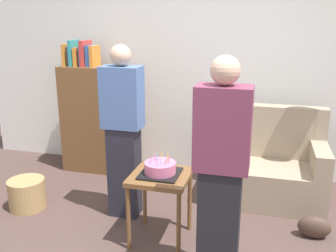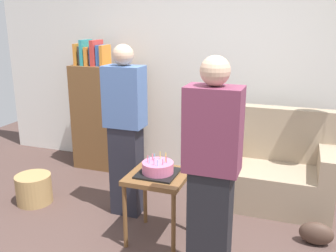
% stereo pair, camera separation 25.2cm
% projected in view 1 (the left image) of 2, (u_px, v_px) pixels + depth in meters
% --- Properties ---
extents(wall_back, '(6.00, 0.10, 2.70)m').
position_uv_depth(wall_back, '(209.00, 62.00, 4.42)').
color(wall_back, silver).
rests_on(wall_back, ground_plane).
extents(couch, '(1.10, 0.70, 0.96)m').
position_uv_depth(couch, '(269.00, 168.00, 3.91)').
color(couch, gray).
rests_on(couch, ground_plane).
extents(bookshelf, '(0.80, 0.36, 1.60)m').
position_uv_depth(bookshelf, '(95.00, 116.00, 4.59)').
color(bookshelf, brown).
rests_on(bookshelf, ground_plane).
extents(side_table, '(0.48, 0.48, 0.60)m').
position_uv_depth(side_table, '(160.00, 185.00, 3.11)').
color(side_table, brown).
rests_on(side_table, ground_plane).
extents(birthday_cake, '(0.32, 0.32, 0.17)m').
position_uv_depth(birthday_cake, '(160.00, 169.00, 3.07)').
color(birthday_cake, black).
rests_on(birthday_cake, side_table).
extents(person_blowing_candles, '(0.36, 0.22, 1.63)m').
position_uv_depth(person_blowing_candles, '(123.00, 132.00, 3.45)').
color(person_blowing_candles, '#23232D').
rests_on(person_blowing_candles, ground_plane).
extents(person_holding_cake, '(0.36, 0.22, 1.63)m').
position_uv_depth(person_holding_cake, '(221.00, 176.00, 2.49)').
color(person_holding_cake, black).
rests_on(person_holding_cake, ground_plane).
extents(wicker_basket, '(0.36, 0.36, 0.30)m').
position_uv_depth(wicker_basket, '(27.00, 194.00, 3.75)').
color(wicker_basket, '#A88451').
rests_on(wicker_basket, ground_plane).
extents(handbag, '(0.28, 0.14, 0.20)m').
position_uv_depth(handbag, '(314.00, 227.00, 3.25)').
color(handbag, '#473328').
rests_on(handbag, ground_plane).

